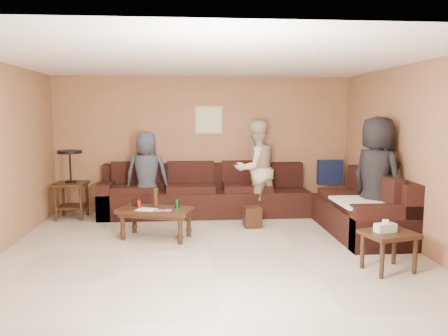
# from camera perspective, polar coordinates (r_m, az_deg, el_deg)

# --- Properties ---
(room) EXTENTS (5.60, 5.50, 2.50)m
(room) POSITION_cam_1_polar(r_m,az_deg,el_deg) (5.72, -1.81, 5.51)
(room) COLOR #BEB5A1
(room) RESTS_ON ground
(sectional_sofa) EXTENTS (4.65, 2.90, 0.97)m
(sectional_sofa) POSITION_cam_1_polar(r_m,az_deg,el_deg) (7.46, 3.92, -4.46)
(sectional_sofa) COLOR black
(sectional_sofa) RESTS_ON ground
(coffee_table) EXTENTS (1.18, 0.84, 0.73)m
(coffee_table) POSITION_cam_1_polar(r_m,az_deg,el_deg) (6.49, -8.89, -5.80)
(coffee_table) COLOR #331E11
(coffee_table) RESTS_ON ground
(end_table_left) EXTENTS (0.53, 0.53, 1.19)m
(end_table_left) POSITION_cam_1_polar(r_m,az_deg,el_deg) (8.03, -19.36, -1.86)
(end_table_left) COLOR #331E11
(end_table_left) RESTS_ON ground
(side_table_right) EXTENTS (0.66, 0.58, 0.61)m
(side_table_right) POSITION_cam_1_polar(r_m,az_deg,el_deg) (5.45, 20.69, -8.45)
(side_table_right) COLOR #331E11
(side_table_right) RESTS_ON ground
(waste_bin) EXTENTS (0.29, 0.29, 0.33)m
(waste_bin) POSITION_cam_1_polar(r_m,az_deg,el_deg) (7.10, 3.71, -6.40)
(waste_bin) COLOR #331E11
(waste_bin) RESTS_ON ground
(wall_art) EXTENTS (0.52, 0.04, 0.52)m
(wall_art) POSITION_cam_1_polar(r_m,az_deg,el_deg) (8.19, -1.98, 6.27)
(wall_art) COLOR tan
(wall_art) RESTS_ON ground
(person_left) EXTENTS (0.77, 0.52, 1.53)m
(person_left) POSITION_cam_1_polar(r_m,az_deg,el_deg) (7.67, -10.05, -0.92)
(person_left) COLOR #2C333E
(person_left) RESTS_ON ground
(person_middle) EXTENTS (1.03, 0.94, 1.71)m
(person_middle) POSITION_cam_1_polar(r_m,az_deg,el_deg) (7.69, 4.16, -0.13)
(person_middle) COLOR #C8B495
(person_middle) RESTS_ON ground
(person_right) EXTENTS (0.87, 1.03, 1.79)m
(person_right) POSITION_cam_1_polar(r_m,az_deg,el_deg) (6.69, 19.28, -1.25)
(person_right) COLOR black
(person_right) RESTS_ON ground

